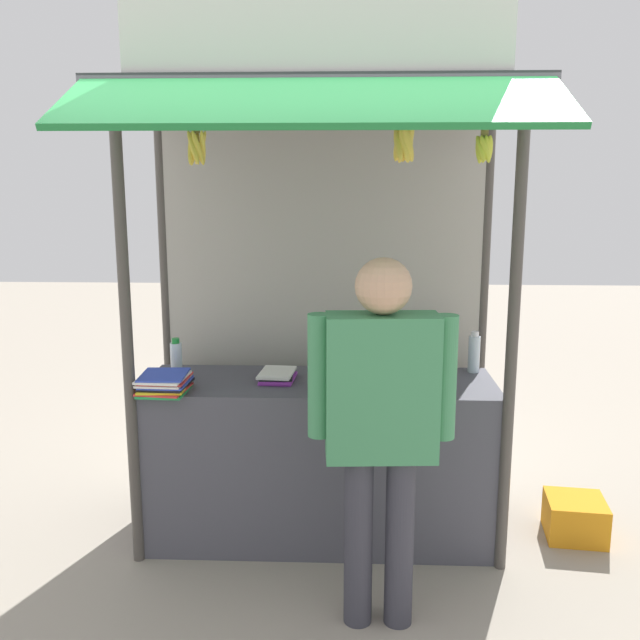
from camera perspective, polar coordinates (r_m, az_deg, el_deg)
name	(u,v)px	position (r m, az deg, el deg)	size (l,w,h in m)	color
ground_plane	(320,534)	(4.27, 0.00, -17.10)	(20.00, 20.00, 0.00)	#9E9384
stall_counter	(320,459)	(4.07, 0.00, -11.33)	(1.96, 0.64, 0.93)	#4C4C56
stall_structure	(321,238)	(3.90, 0.08, 6.76)	(2.16, 1.53, 2.86)	#4C4742
water_bottle_back_right	(474,353)	(4.17, 12.51, -2.66)	(0.07, 0.07, 0.24)	silver
water_bottle_back_left	(176,360)	(4.02, -11.69, -3.20)	(0.07, 0.07, 0.23)	silver
water_bottle_center	(442,355)	(4.01, 9.96, -2.85)	(0.08, 0.08, 0.28)	silver
magazine_stack_right	(164,383)	(3.79, -12.63, -5.08)	(0.27, 0.30, 0.10)	green
magazine_stack_mid_right	(277,376)	(3.92, -3.53, -4.57)	(0.21, 0.26, 0.06)	purple
magazine_stack_left	(405,377)	(3.89, 6.95, -4.65)	(0.26, 0.31, 0.07)	green
banana_bunch_rightmost	(404,144)	(3.34, 6.91, 14.15)	(0.12, 0.12, 0.26)	#332D23
banana_bunch_inner_left	(197,147)	(3.41, -10.08, 13.81)	(0.11, 0.11, 0.28)	#332D23
banana_bunch_leftmost	(484,148)	(3.39, 13.31, 13.54)	(0.09, 0.09, 0.27)	#332D23
vendor_person	(381,412)	(3.11, 5.04, -7.50)	(0.65, 0.25, 1.72)	#383842
plastic_crate	(575,518)	(4.45, 20.17, -14.97)	(0.33, 0.33, 0.23)	orange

